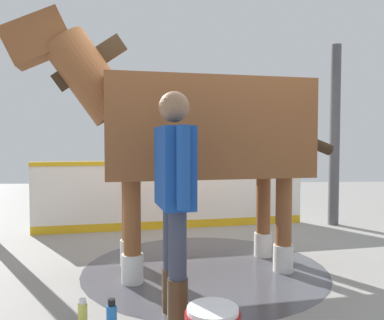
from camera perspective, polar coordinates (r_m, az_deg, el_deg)
name	(u,v)px	position (r m, az deg, el deg)	size (l,w,h in m)	color
ground_plane	(213,261)	(4.31, 3.17, -14.99)	(16.00, 16.00, 0.02)	gray
wet_patch	(205,268)	(4.06, 1.90, -15.91)	(2.48, 2.48, 0.00)	#4C4C54
barrier_wall	(175,197)	(5.74, -2.61, -5.61)	(4.06, 0.73, 1.02)	white
roof_post_far	(335,136)	(6.33, 20.66, 3.46)	(0.16, 0.16, 2.80)	#4C4C51
horse	(193,130)	(3.83, 0.20, 4.48)	(3.33, 1.24, 2.53)	brown
handler	(174,189)	(2.77, -2.68, -4.33)	(0.31, 0.66, 1.66)	#47331E
bottle_shampoo	(83,314)	(2.98, -16.14, -21.32)	(0.07, 0.07, 0.20)	#D8CC4C
bottle_spray	(112,318)	(2.83, -12.00, -22.22)	(0.07, 0.07, 0.24)	blue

